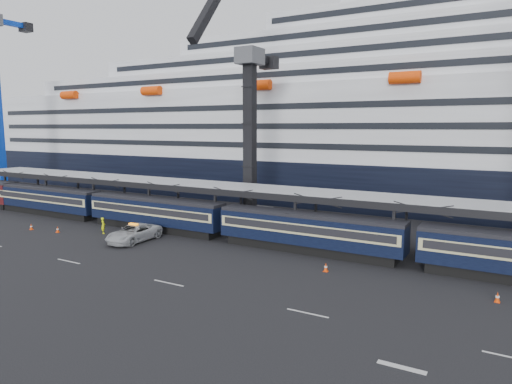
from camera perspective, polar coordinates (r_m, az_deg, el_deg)
ground at (r=34.58m, az=12.28°, el=-12.98°), size 260.00×260.00×0.00m
lane_markings at (r=28.51m, az=25.51°, el=-18.33°), size 111.00×4.27×0.02m
train at (r=44.42m, az=10.54°, el=-5.22°), size 133.05×3.00×4.05m
canopy at (r=46.43m, az=17.70°, el=-1.06°), size 130.00×6.25×5.53m
cruise_ship at (r=77.61m, az=22.17°, el=7.51°), size 214.09×28.84×34.00m
crane_dark_near at (r=57.57m, az=-0.98°, el=7.70°), size 4.50×17.75×35.08m
pickup_truck at (r=51.47m, az=-15.03°, el=-4.98°), size 3.32×6.77×1.85m
worker at (r=56.26m, az=-18.56°, el=-3.99°), size 0.83×0.80×1.91m
traffic_cone_a at (r=61.80m, az=-26.29°, el=-3.90°), size 0.38×0.38×0.77m
traffic_cone_b at (r=58.90m, az=-23.56°, el=-4.30°), size 0.38×0.38×0.75m
traffic_cone_c at (r=40.21m, az=8.72°, el=-9.26°), size 0.40×0.40×0.80m
traffic_cone_d at (r=37.38m, az=27.95°, el=-11.53°), size 0.38×0.38×0.76m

